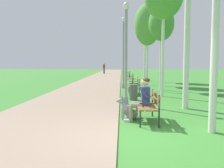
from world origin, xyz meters
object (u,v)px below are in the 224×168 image
park_bench_near (149,104)px  litter_bin (134,92)px  lamp_post_mid (123,52)px  birch_tree_fifth (148,25)px  person_seated_on_near_bench (142,98)px  birch_tree_fourth (161,24)px  park_bench_mid (135,84)px  birch_tree_sixth (145,25)px  pedestrian_distant (104,68)px  park_bench_furthest (128,74)px  dog_grey (129,111)px  lamp_post_near (126,52)px  park_bench_far (130,78)px

park_bench_near → litter_bin: (-0.24, 4.11, -0.16)m
park_bench_near → litter_bin: park_bench_near is taller
park_bench_near → lamp_post_mid: size_ratio=0.32×
birch_tree_fifth → park_bench_near: bearing=-95.5°
person_seated_on_near_bench → birch_tree_fifth: 12.49m
birch_tree_fourth → litter_bin: (-1.86, -4.28, -3.66)m
park_bench_mid → birch_tree_sixth: bearing=81.6°
birch_tree_fifth → birch_tree_sixth: bearing=87.0°
pedestrian_distant → birch_tree_fourth: bearing=-77.3°
park_bench_furthest → birch_tree_sixth: (1.45, -3.57, 4.52)m
litter_bin → dog_grey: bearing=-94.9°
birch_tree_sixth → park_bench_near: bearing=-94.9°
lamp_post_near → pedestrian_distant: size_ratio=2.47×
park_bench_near → birch_tree_fifth: birch_tree_fifth is taller
dog_grey → lamp_post_near: lamp_post_near is taller
dog_grey → pedestrian_distant: bearing=95.4°
lamp_post_near → lamp_post_mid: lamp_post_mid is taller
lamp_post_mid → litter_bin: size_ratio=6.62×
park_bench_far → park_bench_furthest: 7.00m
park_bench_far → birch_tree_sixth: birch_tree_sixth is taller
person_seated_on_near_bench → dog_grey: bearing=149.8°
park_bench_far → park_bench_near: bearing=-89.6°
dog_grey → litter_bin: size_ratio=1.18×
park_bench_mid → lamp_post_mid: 3.67m
birch_tree_sixth → park_bench_far: bearing=-112.7°
birch_tree_fifth → litter_bin: bearing=-100.1°
park_bench_near → lamp_post_mid: (-0.66, 9.40, 1.88)m
park_bench_mid → pedestrian_distant: 24.67m
litter_bin → pedestrian_distant: size_ratio=0.42×
park_bench_near → pedestrian_distant: bearing=96.4°
dog_grey → lamp_post_mid: (-0.09, 9.14, 2.13)m
park_bench_near → dog_grey: bearing=156.1°
birch_tree_fourth → park_bench_mid: bearing=-129.0°
park_bench_furthest → litter_bin: 15.30m
park_bench_furthest → pedestrian_distant: 11.83m
park_bench_mid → park_bench_furthest: (-0.03, 13.09, 0.00)m
birch_tree_sixth → park_bench_furthest: bearing=112.1°
lamp_post_near → lamp_post_mid: size_ratio=0.88×
park_bench_far → person_seated_on_near_bench: bearing=-90.5°
litter_bin → lamp_post_mid: bearing=94.5°
lamp_post_near → birch_tree_sixth: 13.28m
park_bench_mid → pedestrian_distant: pedestrian_distant is taller
park_bench_mid → park_bench_far: same height
lamp_post_near → birch_tree_fourth: bearing=67.5°
park_bench_far → birch_tree_fifth: 4.20m
person_seated_on_near_bench → dog_grey: person_seated_on_near_bench is taller
park_bench_mid → person_seated_on_near_bench: bearing=-91.3°
birch_tree_fifth → litter_bin: size_ratio=8.66×
lamp_post_near → birch_tree_fifth: birch_tree_fifth is taller
lamp_post_near → park_bench_far: bearing=86.9°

